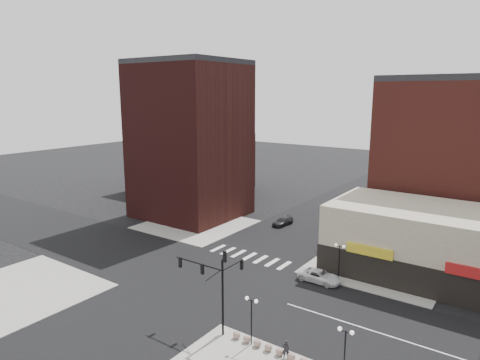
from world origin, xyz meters
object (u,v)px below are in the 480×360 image
Objects in this scene: dark_sedan_north at (283,222)px; street_lamp_ne at (340,253)px; pedestrian at (286,349)px; street_lamp_se_b at (345,341)px; white_suv at (319,276)px; traffic_signal at (216,278)px; street_lamp_se_a at (251,309)px.

street_lamp_ne is at bearing -36.96° from dark_sedan_north.
street_lamp_ne reaches higher than pedestrian.
white_suv is at bearing 120.72° from street_lamp_se_b.
traffic_signal reaches higher than street_lamp_ne.
pedestrian is at bearing -81.99° from street_lamp_ne.
street_lamp_se_b is 0.99× the size of dark_sedan_north.
street_lamp_se_b is 37.53m from dark_sedan_north.
street_lamp_se_a is 4.04m from pedestrian.
street_lamp_se_a is at bearing -176.90° from white_suv.
street_lamp_ne reaches higher than dark_sedan_north.
traffic_signal is at bearing 168.28° from white_suv.
white_suv is 20.71m from dark_sedan_north.
traffic_signal reaches higher than white_suv.
dark_sedan_north is (-14.14, 30.19, -2.68)m from street_lamp_se_a.
traffic_signal reaches higher than dark_sedan_north.
street_lamp_ne is 2.69× the size of pedestrian.
street_lamp_se_b reaches higher than dark_sedan_north.
street_lamp_ne is at bearing -46.49° from white_suv.
white_suv is (-1.62, -1.50, -2.63)m from street_lamp_ne.
street_lamp_se_a is at bearing -2.57° from traffic_signal.
street_lamp_se_b is 17.07m from white_suv.
traffic_signal reaches higher than pedestrian.
street_lamp_ne reaches higher than white_suv.
traffic_signal is at bearing -64.76° from dark_sedan_north.
street_lamp_se_b and street_lamp_ne have the same top height.
street_lamp_se_b is (11.76, -0.17, -1.67)m from traffic_signal.
dark_sedan_north is at bearing 41.44° from white_suv.
pedestrian is at bearing 180.00° from street_lamp_se_b.
traffic_signal is 8.11m from pedestrian.
pedestrian is (7.02, -0.17, -4.07)m from traffic_signal.
street_lamp_ne is at bearing 73.25° from traffic_signal.
street_lamp_se_b is 2.69× the size of pedestrian.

